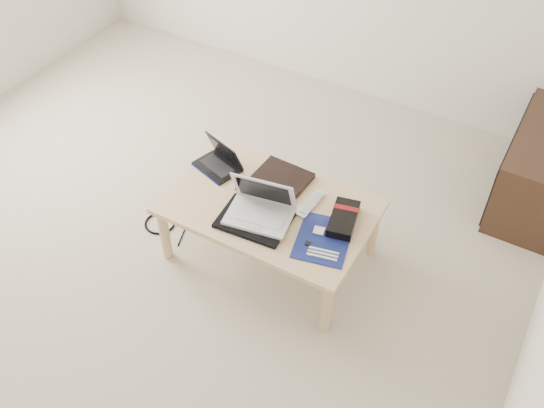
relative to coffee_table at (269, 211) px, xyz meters
The scene contains 14 objects.
ground 0.71m from the coffee_table, 158.09° to the right, with size 4.00×4.00×0.00m, color #B3A691.
coffee_table is the anchor object (origin of this frame).
media_cabinet 1.71m from the coffee_table, 45.55° to the left, with size 0.41×0.90×0.50m.
book 0.21m from the coffee_table, 100.22° to the left, with size 0.31×0.26×0.03m.
netbook 0.43m from the coffee_table, 162.02° to the left, with size 0.29×0.25×0.18m.
tablet 0.10m from the coffee_table, 136.40° to the left, with size 0.32×0.28×0.01m.
remote 0.23m from the coffee_table, 28.25° to the left, with size 0.06×0.23×0.02m.
neoprene_sleeve 0.16m from the coffee_table, 92.56° to the right, with size 0.36×0.26×0.02m, color black.
white_laptop 0.15m from the coffee_table, 86.92° to the right, with size 0.37×0.29×0.23m.
motherboard 0.38m from the coffee_table, 12.76° to the right, with size 0.33×0.38×0.02m.
gpu_box 0.41m from the coffee_table, 10.72° to the left, with size 0.18×0.28×0.06m.
cable_coil 0.18m from the coffee_table, 167.21° to the left, with size 0.10×0.10×0.01m, color black.
floor_cable_coil 0.79m from the coffee_table, behind, with size 0.19×0.19×0.01m, color black.
floor_cable_trail 0.66m from the coffee_table, behind, with size 0.01×0.01×0.38m, color black.
Camera 1 is at (1.72, -1.74, 2.68)m, focal length 40.00 mm.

